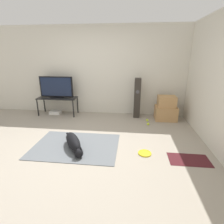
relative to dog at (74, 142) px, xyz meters
The scene contains 14 objects.
ground_plane 0.24m from the dog, 71.97° to the left, with size 12.00×12.00×0.00m, color #9E9384.
wall_back 2.56m from the dog, 88.45° to the left, with size 8.00×0.06×2.55m.
area_rug 0.17m from the dog, 88.17° to the left, with size 1.68×1.19×0.01m.
dog is the anchor object (origin of this frame).
frisbee 1.37m from the dog, ahead, with size 0.25×0.25×0.03m.
cardboard_box_lower 2.76m from the dog, 42.08° to the left, with size 0.59×0.46×0.38m.
cardboard_box_upper 2.79m from the dog, 42.24° to the left, with size 0.48×0.37×0.29m.
floor_speaker 2.38m from the dog, 57.77° to the left, with size 0.18×0.18×1.14m.
tv_stand 2.27m from the dog, 119.90° to the left, with size 1.15×0.47×0.53m.
tv 2.36m from the dog, 119.86° to the left, with size 0.99×0.20×0.62m.
tennis_ball_by_boxes 2.07m from the dog, 41.86° to the left, with size 0.07×0.07×0.07m.
tennis_ball_near_speaker 2.26m from the dog, 47.10° to the left, with size 0.07×0.07×0.07m.
game_console 2.34m from the dog, 122.12° to the left, with size 0.32×0.23×0.09m.
door_mat 2.13m from the dog, ahead, with size 0.70×0.40×0.01m.
Camera 1 is at (1.02, -3.10, 1.76)m, focal length 28.00 mm.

